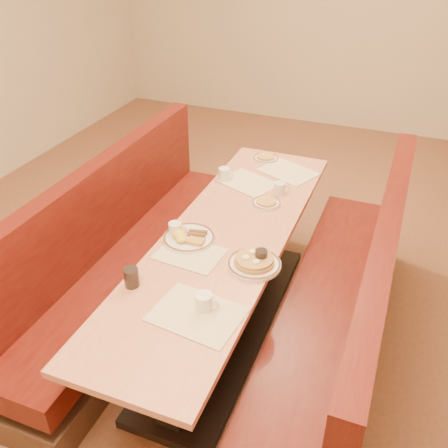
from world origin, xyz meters
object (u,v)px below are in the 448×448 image
at_px(eggs_plate, 188,237).
at_px(coffee_mug_a, 205,302).
at_px(soda_tumbler_mid, 261,258).
at_px(booth_left, 126,261).
at_px(booth_right, 341,315).
at_px(coffee_mug_b, 176,229).
at_px(pancake_plate, 254,262).
at_px(soda_tumbler_near, 131,277).
at_px(coffee_mug_d, 224,174).
at_px(coffee_mug_c, 280,188).
at_px(diner_table, 226,284).

distance_m(eggs_plate, coffee_mug_a, 0.61).
distance_m(coffee_mug_a, soda_tumbler_mid, 0.47).
xyz_separation_m(booth_left, booth_right, (1.46, 0.00, 0.00)).
distance_m(booth_left, coffee_mug_b, 0.64).
height_order(booth_left, pancake_plate, booth_left).
relative_size(coffee_mug_a, soda_tumbler_near, 1.15).
xyz_separation_m(eggs_plate, soda_tumbler_near, (-0.09, -0.48, 0.03)).
xyz_separation_m(coffee_mug_d, soda_tumbler_mid, (0.56, -0.87, 0.00)).
bearing_deg(pancake_plate, eggs_plate, 167.84).
relative_size(pancake_plate, coffee_mug_d, 2.60).
relative_size(pancake_plate, coffee_mug_a, 2.44).
relative_size(coffee_mug_c, soda_tumbler_near, 0.99).
height_order(booth_right, soda_tumbler_mid, booth_right).
distance_m(booth_right, coffee_mug_d, 1.29).
xyz_separation_m(coffee_mug_c, soda_tumbler_near, (-0.43, -1.22, 0.01)).
bearing_deg(coffee_mug_d, booth_right, -30.57).
relative_size(diner_table, soda_tumbler_mid, 27.12).
height_order(pancake_plate, eggs_plate, pancake_plate).
bearing_deg(coffee_mug_d, eggs_plate, -80.67).
bearing_deg(soda_tumbler_near, coffee_mug_a, -4.10).
relative_size(booth_right, coffee_mug_c, 23.97).
bearing_deg(coffee_mug_c, coffee_mug_a, -112.11).
distance_m(soda_tumbler_near, soda_tumbler_mid, 0.70).
bearing_deg(pancake_plate, coffee_mug_b, 167.95).
relative_size(diner_table, coffee_mug_c, 23.97).
distance_m(pancake_plate, soda_tumbler_mid, 0.05).
bearing_deg(eggs_plate, soda_tumbler_near, -100.65).
height_order(booth_left, booth_right, same).
height_order(booth_left, coffee_mug_a, booth_left).
bearing_deg(booth_right, pancake_plate, -155.10).
xyz_separation_m(diner_table, booth_left, (-0.73, 0.00, -0.01)).
distance_m(coffee_mug_c, soda_tumbler_near, 1.30).
height_order(eggs_plate, soda_tumbler_mid, soda_tumbler_mid).
height_order(coffee_mug_a, soda_tumbler_near, soda_tumbler_near).
relative_size(pancake_plate, coffee_mug_b, 2.68).
xyz_separation_m(eggs_plate, coffee_mug_a, (0.33, -0.51, 0.03)).
height_order(diner_table, coffee_mug_c, coffee_mug_c).
xyz_separation_m(diner_table, coffee_mug_b, (-0.28, -0.11, 0.42)).
xyz_separation_m(eggs_plate, coffee_mug_c, (0.34, 0.74, 0.02)).
height_order(pancake_plate, coffee_mug_a, coffee_mug_a).
height_order(booth_right, soda_tumbler_near, booth_right).
bearing_deg(booth_right, soda_tumbler_near, -148.77).
relative_size(pancake_plate, coffee_mug_c, 2.82).
bearing_deg(eggs_plate, booth_left, 166.62).
relative_size(booth_right, coffee_mug_b, 22.81).
height_order(diner_table, coffee_mug_b, coffee_mug_b).
height_order(eggs_plate, coffee_mug_d, coffee_mug_d).
height_order(diner_table, soda_tumbler_near, soda_tumbler_near).
distance_m(coffee_mug_b, coffee_mug_d, 0.78).
bearing_deg(soda_tumbler_near, coffee_mug_b, 89.64).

